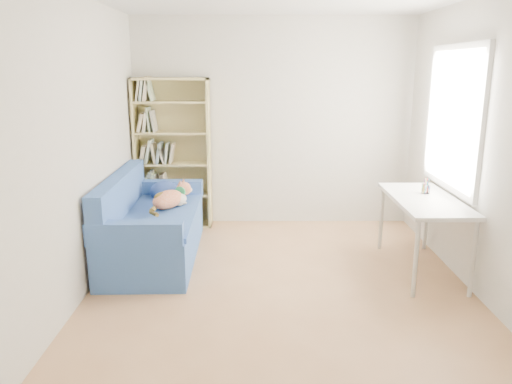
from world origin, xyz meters
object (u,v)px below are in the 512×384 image
sofa (151,226)px  pen_cup (426,188)px  desk (425,205)px  bookshelf (173,160)px

sofa → pen_cup: size_ratio=11.43×
desk → pen_cup: 0.23m
sofa → pen_cup: 2.88m
desk → sofa: bearing=172.2°
bookshelf → desk: size_ratio=1.42×
sofa → desk: 2.81m
pen_cup → sofa: bearing=176.1°
bookshelf → desk: bearing=-28.9°
sofa → pen_cup: pen_cup is taller
desk → pen_cup: size_ratio=8.20×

